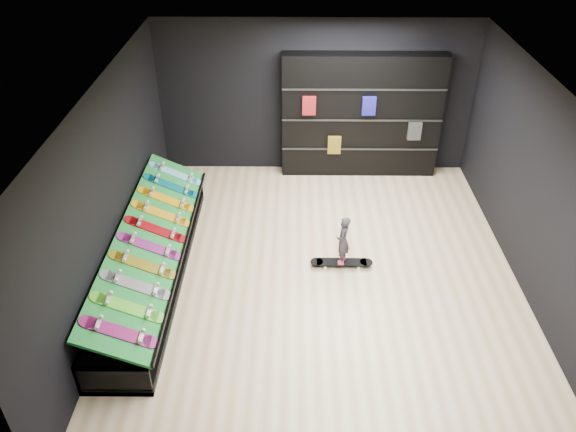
{
  "coord_description": "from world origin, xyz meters",
  "views": [
    {
      "loc": [
        -0.43,
        -6.63,
        5.6
      ],
      "look_at": [
        -0.5,
        0.2,
        1.0
      ],
      "focal_mm": 35.0,
      "sensor_mm": 36.0,
      "label": 1
    }
  ],
  "objects_px": {
    "child": "(342,249)",
    "floor_skateboard": "(341,264)",
    "back_shelving": "(361,116)",
    "display_rack": "(153,264)"
  },
  "relations": [
    {
      "from": "floor_skateboard",
      "to": "back_shelving",
      "type": "bearing_deg",
      "value": 80.47
    },
    {
      "from": "child",
      "to": "display_rack",
      "type": "bearing_deg",
      "value": -70.97
    },
    {
      "from": "display_rack",
      "to": "floor_skateboard",
      "type": "xyz_separation_m",
      "value": [
        2.89,
        0.28,
        -0.2
      ]
    },
    {
      "from": "floor_skateboard",
      "to": "child",
      "type": "relative_size",
      "value": 1.99
    },
    {
      "from": "back_shelving",
      "to": "floor_skateboard",
      "type": "bearing_deg",
      "value": -99.79
    },
    {
      "from": "back_shelving",
      "to": "child",
      "type": "distance_m",
      "value": 3.21
    },
    {
      "from": "display_rack",
      "to": "back_shelving",
      "type": "bearing_deg",
      "value": 44.19
    },
    {
      "from": "child",
      "to": "floor_skateboard",
      "type": "bearing_deg",
      "value": 180.0
    },
    {
      "from": "back_shelving",
      "to": "child",
      "type": "bearing_deg",
      "value": -99.79
    },
    {
      "from": "back_shelving",
      "to": "floor_skateboard",
      "type": "relative_size",
      "value": 3.08
    }
  ]
}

